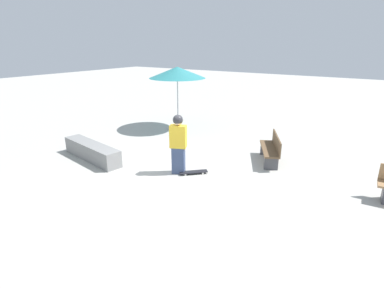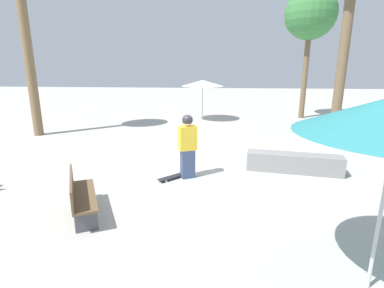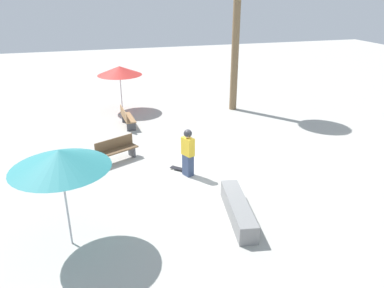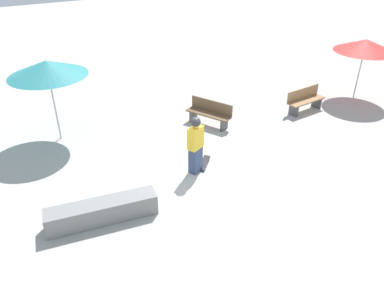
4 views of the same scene
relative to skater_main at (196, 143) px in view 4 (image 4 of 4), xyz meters
The scene contains 8 objects.
ground_plane 0.95m from the skater_main, 105.12° to the left, with size 60.00×60.00×0.00m, color #B2AFA8.
skater_main is the anchor object (origin of this frame).
skateboard 0.96m from the skater_main, 157.52° to the right, with size 0.71×0.71×0.07m.
concrete_ledge 3.05m from the skater_main, 12.77° to the left, with size 2.60×0.92×0.52m.
bench_near 5.75m from the skater_main, 165.65° to the right, with size 1.63×0.54×0.85m.
bench_far 2.98m from the skater_main, 130.04° to the right, with size 1.10×1.63×0.85m.
shade_umbrella_red 8.46m from the skater_main, behind, with size 2.29×2.29×2.32m.
shade_umbrella_teal 4.99m from the skater_main, 53.73° to the right, with size 2.34×2.34×2.60m.
Camera 4 is at (4.55, 7.23, 5.98)m, focal length 35.00 mm.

